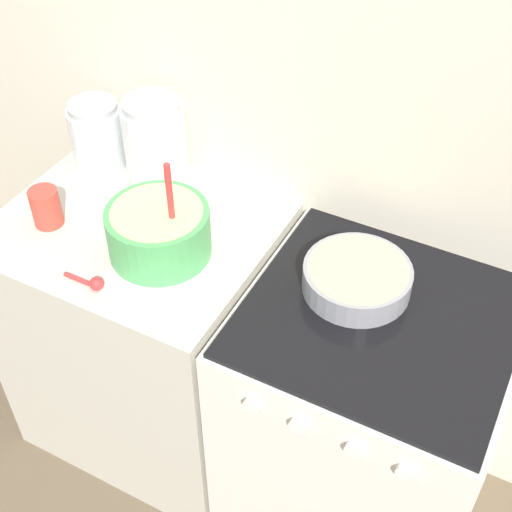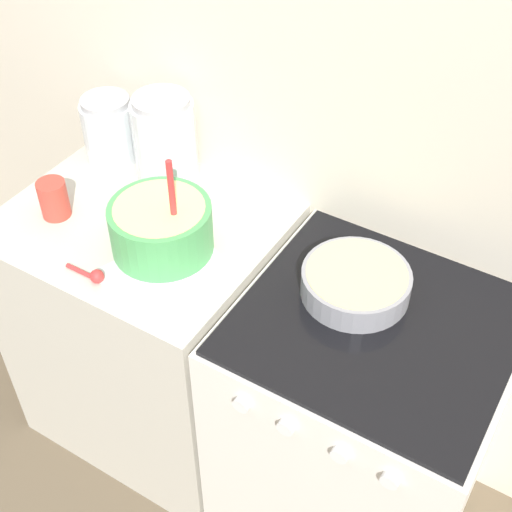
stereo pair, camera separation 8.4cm
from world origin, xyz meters
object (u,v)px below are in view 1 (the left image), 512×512
Objects in this scene: baking_pan at (357,278)px; storage_jar_left at (98,139)px; mixing_bowl at (159,230)px; storage_jar_middle at (156,149)px; tin_can at (46,207)px; stove at (362,423)px.

storage_jar_left is at bearing 170.85° from baking_pan.
baking_pan is at bearing 13.11° from mixing_bowl.
baking_pan is 0.69m from storage_jar_middle.
storage_jar_middle is (-0.67, 0.14, 0.08)m from baking_pan.
tin_can is at bearing -81.78° from storage_jar_left.
mixing_bowl is 0.46m from storage_jar_left.
storage_jar_left is 0.21m from storage_jar_middle.
storage_jar_middle reaches higher than stove.
baking_pan is 1.32× the size of storage_jar_left.
mixing_bowl is 2.75× the size of tin_can.
mixing_bowl reaches higher than stove.
storage_jar_left reaches higher than stove.
storage_jar_left is (-0.96, 0.20, 0.53)m from stove.
storage_jar_left is 0.30m from tin_can.
storage_jar_middle is 0.34m from tin_can.
mixing_bowl reaches higher than tin_can.
baking_pan reaches higher than stove.
mixing_bowl is 1.48× the size of storage_jar_left.
mixing_bowl is 0.34m from tin_can.
tin_can is at bearing -174.16° from stove.
storage_jar_left reaches higher than tin_can.
stove is 2.97× the size of mixing_bowl.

